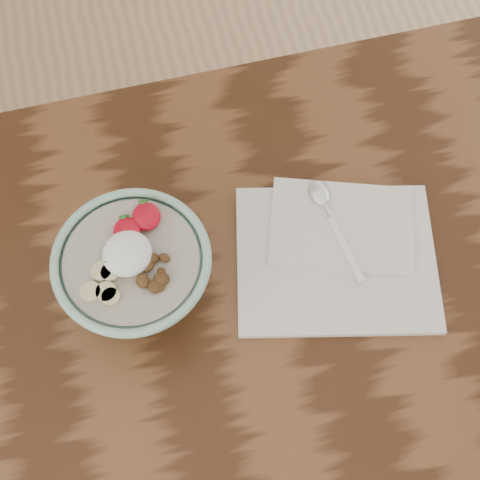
# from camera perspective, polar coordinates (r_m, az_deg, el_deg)

# --- Properties ---
(table) EXTENTS (1.60, 0.90, 0.75)m
(table) POSITION_cam_1_polar(r_m,az_deg,el_deg) (1.03, -4.46, -10.22)
(table) COLOR #371C0D
(table) RESTS_ON ground
(breakfast_bowl) EXTENTS (0.21, 0.21, 0.14)m
(breakfast_bowl) POSITION_cam_1_polar(r_m,az_deg,el_deg) (0.90, -8.90, -2.67)
(breakfast_bowl) COLOR #8EC0A7
(breakfast_bowl) RESTS_ON table
(napkin) EXTENTS (0.33, 0.29, 0.02)m
(napkin) POSITION_cam_1_polar(r_m,az_deg,el_deg) (0.98, 8.30, -0.97)
(napkin) COLOR silver
(napkin) RESTS_ON table
(spoon) EXTENTS (0.04, 0.17, 0.01)m
(spoon) POSITION_cam_1_polar(r_m,az_deg,el_deg) (1.00, 7.31, 2.86)
(spoon) COLOR silver
(spoon) RESTS_ON napkin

